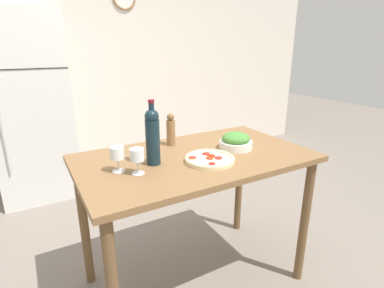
# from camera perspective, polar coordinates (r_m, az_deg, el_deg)

# --- Properties ---
(ground_plane) EXTENTS (14.00, 14.00, 0.00)m
(ground_plane) POSITION_cam_1_polar(r_m,az_deg,el_deg) (2.26, 0.55, -24.20)
(ground_plane) COLOR slate
(wall_back) EXTENTS (6.40, 0.08, 2.60)m
(wall_back) POSITION_cam_1_polar(r_m,az_deg,el_deg) (3.82, -17.47, 14.14)
(wall_back) COLOR silver
(wall_back) RESTS_ON ground_plane
(refrigerator) EXTENTS (0.73, 0.66, 1.85)m
(refrigerator) POSITION_cam_1_polar(r_m,az_deg,el_deg) (3.41, -28.43, 5.92)
(refrigerator) COLOR silver
(refrigerator) RESTS_ON ground_plane
(prep_counter) EXTENTS (1.37, 0.80, 0.90)m
(prep_counter) POSITION_cam_1_polar(r_m,az_deg,el_deg) (1.82, 0.62, -5.71)
(prep_counter) COLOR brown
(prep_counter) RESTS_ON ground_plane
(wine_bottle) EXTENTS (0.08, 0.08, 0.36)m
(wine_bottle) POSITION_cam_1_polar(r_m,az_deg,el_deg) (1.62, -7.57, 1.67)
(wine_bottle) COLOR #142833
(wine_bottle) RESTS_ON prep_counter
(wine_glass_near) EXTENTS (0.07, 0.07, 0.13)m
(wine_glass_near) POSITION_cam_1_polar(r_m,az_deg,el_deg) (1.52, -10.42, -2.32)
(wine_glass_near) COLOR silver
(wine_glass_near) RESTS_ON prep_counter
(wine_glass_far) EXTENTS (0.07, 0.07, 0.13)m
(wine_glass_far) POSITION_cam_1_polar(r_m,az_deg,el_deg) (1.57, -14.06, -1.83)
(wine_glass_far) COLOR silver
(wine_glass_far) RESTS_ON prep_counter
(pepper_mill) EXTENTS (0.06, 0.06, 0.21)m
(pepper_mill) POSITION_cam_1_polar(r_m,az_deg,el_deg) (1.94, -4.06, 2.68)
(pepper_mill) COLOR olive
(pepper_mill) RESTS_ON prep_counter
(salad_bowl) EXTENTS (0.21, 0.21, 0.10)m
(salad_bowl) POSITION_cam_1_polar(r_m,az_deg,el_deg) (1.90, 8.35, 0.50)
(salad_bowl) COLOR white
(salad_bowl) RESTS_ON prep_counter
(homemade_pizza) EXTENTS (0.28, 0.28, 0.03)m
(homemade_pizza) POSITION_cam_1_polar(r_m,az_deg,el_deg) (1.68, 3.37, -2.88)
(homemade_pizza) COLOR beige
(homemade_pizza) RESTS_ON prep_counter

